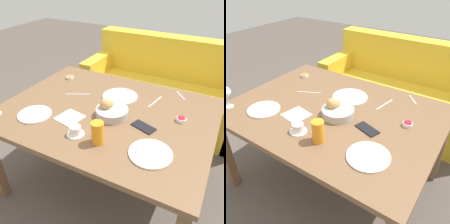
{
  "view_description": "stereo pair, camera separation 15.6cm",
  "coord_description": "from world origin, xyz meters",
  "views": [
    {
      "loc": [
        0.67,
        -1.21,
        1.58
      ],
      "look_at": [
        0.07,
        -0.05,
        0.73
      ],
      "focal_mm": 38.0,
      "sensor_mm": 36.0,
      "label": 1
    },
    {
      "loc": [
        0.81,
        -1.13,
        1.58
      ],
      "look_at": [
        0.07,
        -0.05,
        0.73
      ],
      "focal_mm": 38.0,
      "sensor_mm": 36.0,
      "label": 2
    }
  ],
  "objects": [
    {
      "name": "juice_glass",
      "position": [
        0.12,
        -0.32,
        0.77
      ],
      "size": [
        0.07,
        0.07,
        0.13
      ],
      "color": "orange",
      "rests_on": "dining_table"
    },
    {
      "name": "plate_near_right",
      "position": [
        0.42,
        -0.28,
        0.71
      ],
      "size": [
        0.24,
        0.24,
        0.01
      ],
      "color": "silver",
      "rests_on": "dining_table"
    },
    {
      "name": "napkin",
      "position": [
        -0.17,
        -0.19,
        0.71
      ],
      "size": [
        0.18,
        0.18,
        0.0
      ],
      "color": "silver",
      "rests_on": "dining_table"
    },
    {
      "name": "cell_phone",
      "position": [
        0.3,
        -0.07,
        0.71
      ],
      "size": [
        0.17,
        0.12,
        0.01
      ],
      "color": "black",
      "rests_on": "dining_table"
    },
    {
      "name": "plate_far_center",
      "position": [
        -0.0,
        0.21,
        0.71
      ],
      "size": [
        0.26,
        0.26,
        0.01
      ],
      "color": "silver",
      "rests_on": "dining_table"
    },
    {
      "name": "couch",
      "position": [
        0.1,
        1.15,
        0.33
      ],
      "size": [
        1.69,
        0.7,
        0.9
      ],
      "color": "gold",
      "rests_on": "ground_plane"
    },
    {
      "name": "bread_basket",
      "position": [
        0.06,
        -0.04,
        0.74
      ],
      "size": [
        0.22,
        0.22,
        0.12
      ],
      "color": "#B2ADA3",
      "rests_on": "dining_table"
    },
    {
      "name": "coffee_cup",
      "position": [
        -0.03,
        -0.32,
        0.73
      ],
      "size": [
        0.11,
        0.11,
        0.06
      ],
      "color": "white",
      "rests_on": "dining_table"
    },
    {
      "name": "jam_bowl_berry",
      "position": [
        0.49,
        0.1,
        0.72
      ],
      "size": [
        0.06,
        0.06,
        0.03
      ],
      "color": "white",
      "rests_on": "dining_table"
    },
    {
      "name": "ground_plane",
      "position": [
        0.0,
        0.0,
        0.0
      ],
      "size": [
        10.0,
        10.0,
        0.0
      ],
      "primitive_type": "plane",
      "color": "#564C44"
    },
    {
      "name": "jam_bowl_honey",
      "position": [
        -0.53,
        0.31,
        0.72
      ],
      "size": [
        0.06,
        0.06,
        0.03
      ],
      "color": "white",
      "rests_on": "dining_table"
    },
    {
      "name": "spoon_coffee",
      "position": [
        0.4,
        0.44,
        0.7
      ],
      "size": [
        0.1,
        0.12,
        0.0
      ],
      "color": "#B7B7BC",
      "rests_on": "dining_table"
    },
    {
      "name": "dining_table",
      "position": [
        0.0,
        0.0,
        0.63
      ],
      "size": [
        1.44,
        1.09,
        0.7
      ],
      "color": "brown",
      "rests_on": "ground_plane"
    },
    {
      "name": "fork_silver",
      "position": [
        -0.31,
        0.1,
        0.7
      ],
      "size": [
        0.17,
        0.09,
        0.0
      ],
      "color": "#B7B7BC",
      "rests_on": "dining_table"
    },
    {
      "name": "knife_silver",
      "position": [
        0.26,
        0.26,
        0.7
      ],
      "size": [
        0.05,
        0.19,
        0.0
      ],
      "color": "#B7B7BC",
      "rests_on": "dining_table"
    },
    {
      "name": "plate_near_left",
      "position": [
        -0.4,
        -0.27,
        0.71
      ],
      "size": [
        0.22,
        0.22,
        0.01
      ],
      "color": "silver",
      "rests_on": "dining_table"
    }
  ]
}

